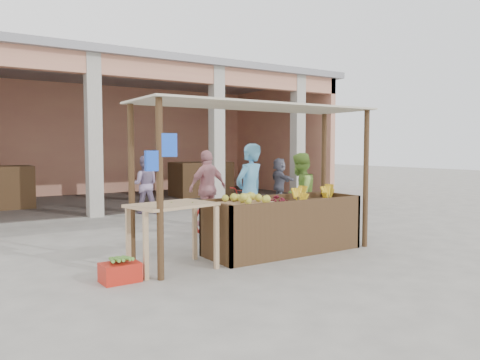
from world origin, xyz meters
TOP-DOWN VIEW (x-y plane):
  - ground at (0.00, 0.00)m, footprint 60.00×60.00m
  - market_building at (0.05, 8.93)m, footprint 14.40×6.40m
  - fruit_stall at (0.50, 0.00)m, footprint 2.60×0.95m
  - stall_awning at (-0.01, 0.06)m, footprint 4.09×1.35m
  - banana_heap at (1.10, -0.01)m, footprint 1.09×0.60m
  - melon_tray at (-0.15, 0.03)m, footprint 0.79×0.68m
  - berry_heap at (0.42, 0.06)m, footprint 0.44×0.36m
  - side_table at (-1.49, -0.02)m, footprint 1.28×0.98m
  - papaya_pile at (-1.49, -0.02)m, footprint 0.67×0.38m
  - red_crate at (-2.32, -0.25)m, footprint 0.49×0.36m
  - plantain_bundle at (-2.32, -0.25)m, footprint 0.35×0.25m
  - produce_sacks at (2.49, 5.17)m, footprint 0.92×0.69m
  - vendor_blue at (0.49, 0.96)m, footprint 0.84×0.71m
  - vendor_green at (1.66, 0.95)m, footprint 0.94×0.77m
  - motorcycle at (0.67, 2.15)m, footprint 0.97×1.84m
  - shopper_b at (0.73, 2.98)m, footprint 1.12×0.72m
  - shopper_d at (4.61, 5.43)m, footprint 0.85×1.45m
  - shopper_f at (0.24, 5.50)m, footprint 0.92×0.73m

SIDE VIEW (x-z plane):
  - ground at x=0.00m, z-range 0.00..0.00m
  - red_crate at x=-2.32m, z-range 0.00..0.25m
  - produce_sacks at x=2.49m, z-range 0.00..0.56m
  - plantain_bundle at x=-2.32m, z-range 0.25..0.32m
  - fruit_stall at x=0.50m, z-range 0.00..0.80m
  - motorcycle at x=0.67m, z-range 0.00..0.91m
  - shopper_d at x=4.61m, z-range 0.00..1.47m
  - side_table at x=-1.49m, z-range 0.32..1.25m
  - shopper_f at x=0.24m, z-range 0.00..1.65m
  - vendor_green at x=1.66m, z-range 0.00..1.70m
  - berry_heap at x=0.42m, z-range 0.80..0.94m
  - shopper_b at x=0.73m, z-range 0.00..1.77m
  - melon_tray at x=-0.15m, z-range 0.79..1.00m
  - banana_heap at x=1.10m, z-range 0.80..1.00m
  - vendor_blue at x=0.49m, z-range 0.00..1.91m
  - papaya_pile at x=-1.49m, z-range 0.93..1.12m
  - stall_awning at x=-0.01m, z-range 0.78..3.17m
  - market_building at x=0.05m, z-range 0.60..4.80m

